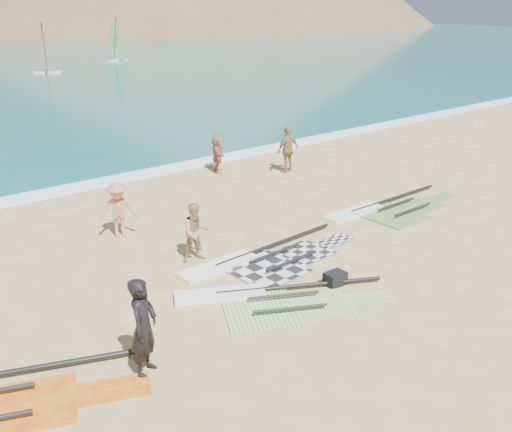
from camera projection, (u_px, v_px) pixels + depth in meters
ground at (383, 302)px, 12.80m from camera, size 300.00×300.00×0.00m
surf_line at (126, 179)px, 21.70m from camera, size 300.00×1.20×0.04m
headland_main at (206, 26)px, 157.31m from camera, size 143.00×143.00×45.00m
headland_minor at (277, 22)px, 185.31m from camera, size 70.00×70.00×28.00m
rig_grey at (260, 261)px, 14.72m from camera, size 5.23×2.09×0.20m
rig_green at (265, 300)px, 12.79m from camera, size 4.49×3.41×0.19m
rig_orange at (385, 210)px, 18.35m from camera, size 5.34×2.09×0.20m
gear_bag_near at (335, 279)px, 13.54m from camera, size 0.52×0.39×0.32m
person_wetsuit at (144, 327)px, 10.04m from camera, size 0.82×0.79×1.89m
beachgoer_left at (196, 232)px, 14.63m from camera, size 0.88×0.75×1.56m
beachgoer_mid at (118, 210)px, 16.07m from camera, size 1.21×0.97×1.63m
beachgoer_back at (288, 150)px, 22.27m from camera, size 1.08×0.49×1.81m
beachgoer_right at (217, 153)px, 22.32m from camera, size 1.13×1.44×1.53m
windsurfer_centre at (46, 59)px, 53.09m from camera, size 2.62×2.92×4.60m
windsurfer_right at (116, 49)px, 64.15m from camera, size 2.71×3.07×4.76m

